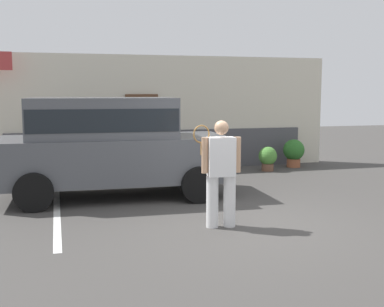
{
  "coord_description": "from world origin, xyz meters",
  "views": [
    {
      "loc": [
        -2.85,
        -7.37,
        2.18
      ],
      "look_at": [
        -0.47,
        1.2,
        1.05
      ],
      "focal_mm": 46.01,
      "sensor_mm": 36.0,
      "label": 1
    }
  ],
  "objects_px": {
    "parked_suv": "(109,142)",
    "tennis_player_man": "(221,172)",
    "potted_plant_by_porch": "(268,157)",
    "potted_plant_secondary": "(294,152)"
  },
  "relations": [
    {
      "from": "parked_suv",
      "to": "tennis_player_man",
      "type": "xyz_separation_m",
      "value": [
        1.47,
        -2.77,
        -0.25
      ]
    },
    {
      "from": "parked_suv",
      "to": "potted_plant_secondary",
      "type": "xyz_separation_m",
      "value": [
        5.55,
        2.66,
        -0.7
      ]
    },
    {
      "from": "parked_suv",
      "to": "tennis_player_man",
      "type": "height_order",
      "value": "parked_suv"
    },
    {
      "from": "tennis_player_man",
      "to": "potted_plant_secondary",
      "type": "xyz_separation_m",
      "value": [
        4.08,
        5.44,
        -0.45
      ]
    },
    {
      "from": "parked_suv",
      "to": "potted_plant_secondary",
      "type": "height_order",
      "value": "parked_suv"
    },
    {
      "from": "parked_suv",
      "to": "potted_plant_by_porch",
      "type": "relative_size",
      "value": 6.97
    },
    {
      "from": "tennis_player_man",
      "to": "potted_plant_secondary",
      "type": "distance_m",
      "value": 6.81
    },
    {
      "from": "parked_suv",
      "to": "potted_plant_secondary",
      "type": "bearing_deg",
      "value": 27.61
    },
    {
      "from": "potted_plant_by_porch",
      "to": "potted_plant_secondary",
      "type": "height_order",
      "value": "potted_plant_secondary"
    },
    {
      "from": "potted_plant_by_porch",
      "to": "potted_plant_secondary",
      "type": "bearing_deg",
      "value": 23.39
    }
  ]
}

